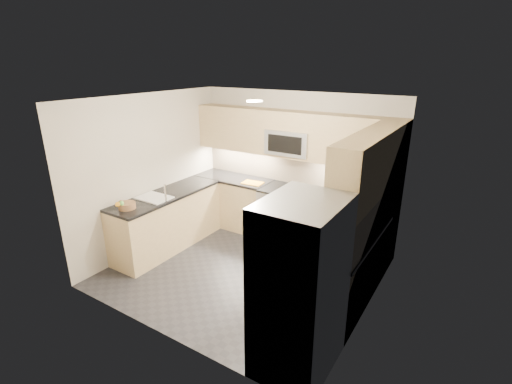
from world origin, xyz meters
The scene contains 37 objects.
floor centered at (0.00, 0.00, 0.00)m, with size 3.60×3.20×0.00m, color #27262C.
ceiling centered at (0.00, 0.00, 2.50)m, with size 3.60×3.20×0.02m, color beige.
wall_back centered at (0.00, 1.60, 1.25)m, with size 3.60×0.02×2.50m, color beige.
wall_front centered at (0.00, -1.60, 1.25)m, with size 3.60×0.02×2.50m, color beige.
wall_left centered at (-1.80, 0.00, 1.25)m, with size 0.02×3.20×2.50m, color beige.
wall_right centered at (1.80, 0.00, 1.25)m, with size 0.02×3.20×2.50m, color beige.
base_cab_back_left centered at (-1.09, 1.30, 0.45)m, with size 1.42×0.60×0.90m, color tan.
base_cab_back_right centered at (1.09, 1.30, 0.45)m, with size 1.42×0.60×0.90m, color tan.
base_cab_right centered at (1.50, 0.15, 0.45)m, with size 0.60×1.70×0.90m, color tan.
base_cab_peninsula centered at (-1.50, 0.00, 0.45)m, with size 0.60×2.00×0.90m, color tan.
countertop_back_left centered at (-1.09, 1.30, 0.92)m, with size 1.42×0.63×0.04m, color black.
countertop_back_right centered at (1.09, 1.30, 0.92)m, with size 1.42×0.63×0.04m, color black.
countertop_right centered at (1.50, 0.15, 0.92)m, with size 0.63×1.70×0.04m, color black.
countertop_peninsula centered at (-1.50, 0.00, 0.92)m, with size 0.63×2.00×0.04m, color black.
upper_cab_back centered at (0.00, 1.43, 1.83)m, with size 3.60×0.35×0.75m, color tan.
upper_cab_right centered at (1.62, 0.28, 1.83)m, with size 0.35×1.95×0.75m, color tan.
backsplash_back centered at (0.00, 1.60, 1.20)m, with size 3.60×0.01×0.51m, color #C2AA8C.
backsplash_right centered at (1.80, 0.45, 1.20)m, with size 0.01×2.30×0.51m, color #C2AA8C.
gas_range centered at (0.00, 1.28, 0.46)m, with size 0.76×0.65×0.91m, color #A1A2A9.
range_cooktop centered at (0.00, 1.28, 0.92)m, with size 0.76×0.65×0.03m, color black.
oven_door_glass centered at (0.00, 0.95, 0.45)m, with size 0.62×0.02×0.45m, color black.
oven_handle centered at (0.00, 0.93, 0.72)m, with size 0.02×0.02×0.60m, color #B2B5BA.
microwave centered at (0.00, 1.40, 1.70)m, with size 0.76×0.40×0.40m, color #A4A8AC.
microwave_door centered at (0.00, 1.20, 1.70)m, with size 0.60×0.01×0.28m, color black.
refrigerator centered at (1.45, -1.15, 0.90)m, with size 0.70×0.90×1.80m, color #9A9EA2.
fridge_handle_left centered at (1.08, -1.33, 0.95)m, with size 0.02×0.02×1.20m, color #B2B5BA.
fridge_handle_right centered at (1.08, -0.97, 0.95)m, with size 0.02×0.02×1.20m, color #B2B5BA.
sink_basin centered at (-1.50, -0.25, 0.88)m, with size 0.52×0.38×0.16m, color white.
faucet centered at (-1.24, -0.25, 1.08)m, with size 0.03×0.03×0.28m, color silver.
utensil_bowl centered at (1.49, 1.22, 1.01)m, with size 0.24×0.24×0.14m, color #5AA245.
cutting_board centered at (-0.61, 1.20, 0.95)m, with size 0.35×0.25×0.01m, color orange.
fruit_basket centered at (-1.51, -0.75, 0.98)m, with size 0.25×0.25×0.09m, color #8D6442.
fruit_apple centered at (-1.53, -0.84, 1.05)m, with size 0.07×0.07×0.07m, color #BA3E15.
fruit_pear centered at (-1.50, -0.85, 1.05)m, with size 0.07×0.07×0.07m, color #64B04B.
dish_towel_check centered at (-0.07, 0.91, 0.55)m, with size 0.15×0.01×0.29m, color white.
dish_towel_blue centered at (0.14, 0.91, 0.55)m, with size 0.19×0.02×0.36m, color navy.
fruit_orange centered at (-1.52, -0.90, 1.05)m, with size 0.07×0.07×0.07m, color orange.
Camera 1 is at (2.72, -3.95, 2.97)m, focal length 26.00 mm.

